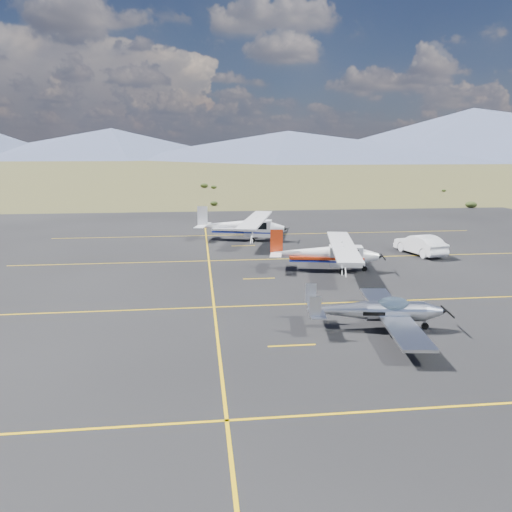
# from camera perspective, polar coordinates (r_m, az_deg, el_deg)

# --- Properties ---
(ground) EXTENTS (1600.00, 1600.00, 0.00)m
(ground) POSITION_cam_1_polar(r_m,az_deg,el_deg) (24.73, 9.48, -6.73)
(ground) COLOR #383D1C
(ground) RESTS_ON ground
(apron) EXTENTS (72.00, 72.00, 0.02)m
(apron) POSITION_cam_1_polar(r_m,az_deg,el_deg) (31.23, 5.95, -2.67)
(apron) COLOR black
(apron) RESTS_ON ground
(aircraft_low_wing) EXTENTS (6.08, 8.42, 1.82)m
(aircraft_low_wing) POSITION_cam_1_polar(r_m,az_deg,el_deg) (22.96, 13.85, -6.12)
(aircraft_low_wing) COLOR silver
(aircraft_low_wing) RESTS_ON apron
(aircraft_cessna) EXTENTS (6.77, 10.79, 2.72)m
(aircraft_cessna) POSITION_cam_1_polar(r_m,az_deg,el_deg) (33.29, 8.04, 0.34)
(aircraft_cessna) COLOR silver
(aircraft_cessna) RESTS_ON apron
(aircraft_plain) EXTENTS (7.74, 11.74, 2.98)m
(aircraft_plain) POSITION_cam_1_polar(r_m,az_deg,el_deg) (44.23, -1.56, 3.48)
(aircraft_plain) COLOR white
(aircraft_plain) RESTS_ON apron
(sedan) EXTENTS (2.62, 4.93, 1.54)m
(sedan) POSITION_cam_1_polar(r_m,az_deg,el_deg) (40.29, 18.24, 1.25)
(sedan) COLOR white
(sedan) RESTS_ON apron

